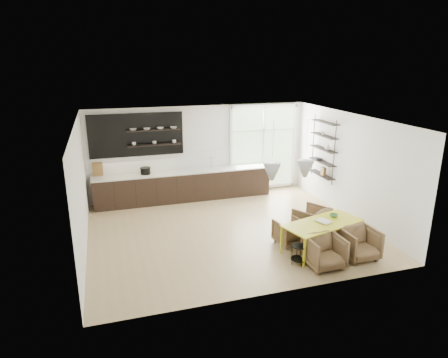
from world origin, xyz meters
TOP-DOWN VIEW (x-y plane):
  - room at (0.58, 1.10)m, footprint 7.02×6.01m
  - kitchen_run at (-0.70, 2.69)m, footprint 5.54×0.69m
  - right_shelving at (3.36, 1.17)m, footprint 0.26×1.22m
  - dining_table at (1.75, -1.66)m, footprint 2.03×1.30m
  - armchair_back_left at (1.18, -1.13)m, footprint 0.72×0.74m
  - armchair_back_right at (1.98, -0.75)m, footprint 1.03×1.04m
  - armchair_front_left at (1.40, -2.36)m, footprint 0.75×0.77m
  - armchair_front_right at (2.35, -2.24)m, footprint 0.75×0.77m
  - wire_stool at (0.94, -2.11)m, footprint 0.35×0.35m
  - table_book at (1.67, -1.67)m, footprint 0.36×0.41m
  - table_bowl at (2.18, -1.43)m, footprint 0.21×0.21m

SIDE VIEW (x-z plane):
  - wire_stool at x=0.94m, z-range 0.06..0.50m
  - armchair_back_left at x=1.18m, z-range 0.00..0.59m
  - armchair_front_right at x=2.35m, z-range 0.00..0.69m
  - armchair_front_left at x=1.40m, z-range 0.00..0.70m
  - armchair_back_right at x=1.98m, z-range 0.00..0.70m
  - kitchen_run at x=-0.70m, z-range -0.78..1.97m
  - dining_table at x=1.75m, z-range 0.30..0.98m
  - table_book at x=1.67m, z-range 0.68..0.72m
  - table_bowl at x=2.18m, z-range 0.68..0.75m
  - room at x=0.58m, z-range 0.00..2.92m
  - right_shelving at x=3.36m, z-range 0.70..2.60m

